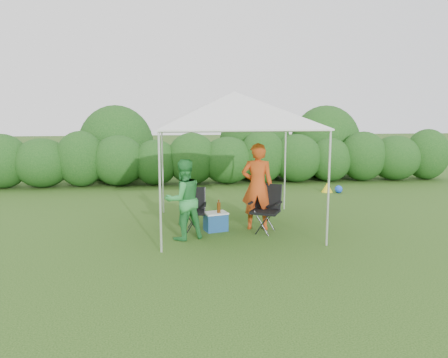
{
  "coord_description": "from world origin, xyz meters",
  "views": [
    {
      "loc": [
        -1.32,
        -8.42,
        2.46
      ],
      "look_at": [
        -0.22,
        0.4,
        1.05
      ],
      "focal_mm": 35.0,
      "sensor_mm": 36.0,
      "label": 1
    }
  ],
  "objects": [
    {
      "name": "chair_left",
      "position": [
        -0.86,
        0.42,
        0.49
      ],
      "size": [
        0.58,
        0.54,
        0.87
      ],
      "rotation": [
        0.0,
        0.0,
        -0.11
      ],
      "color": "black",
      "rests_on": "ground"
    },
    {
      "name": "man",
      "position": [
        0.46,
        0.29,
        0.9
      ],
      "size": [
        0.74,
        0.58,
        1.8
      ],
      "primitive_type": "imported",
      "rotation": [
        0.0,
        0.0,
        2.89
      ],
      "color": "#CC4617",
      "rests_on": "ground"
    },
    {
      "name": "bottle",
      "position": [
        -0.35,
        0.21,
        0.52
      ],
      "size": [
        0.07,
        0.07,
        0.27
      ],
      "primitive_type": "cylinder",
      "color": "#592D0C",
      "rests_on": "cooler"
    },
    {
      "name": "hedge",
      "position": [
        0.1,
        6.0,
        0.83
      ],
      "size": [
        17.05,
        1.53,
        1.8
      ],
      "color": "#22511A",
      "rests_on": "ground"
    },
    {
      "name": "woman",
      "position": [
        -1.08,
        -0.25,
        0.77
      ],
      "size": [
        0.92,
        0.83,
        1.55
      ],
      "primitive_type": "imported",
      "rotation": [
        0.0,
        0.0,
        3.54
      ],
      "color": "green",
      "rests_on": "ground"
    },
    {
      "name": "lawn_toy",
      "position": [
        3.46,
        4.02,
        0.14
      ],
      "size": [
        0.57,
        0.48,
        0.29
      ],
      "color": "yellow",
      "rests_on": "ground"
    },
    {
      "name": "canopy",
      "position": [
        0.0,
        0.5,
        2.46
      ],
      "size": [
        3.1,
        3.1,
        2.83
      ],
      "color": "silver",
      "rests_on": "ground"
    },
    {
      "name": "chair_right",
      "position": [
        0.61,
        0.09,
        0.55
      ],
      "size": [
        0.74,
        0.72,
        0.96
      ],
      "rotation": [
        0.0,
        0.0,
        -0.49
      ],
      "color": "black",
      "rests_on": "ground"
    },
    {
      "name": "ground",
      "position": [
        0.0,
        0.0,
        0.0
      ],
      "size": [
        70.0,
        70.0,
        0.0
      ],
      "primitive_type": "plane",
      "color": "#365A1C"
    },
    {
      "name": "cooler",
      "position": [
        -0.41,
        0.25,
        0.2
      ],
      "size": [
        0.53,
        0.45,
        0.39
      ],
      "rotation": [
        0.0,
        0.0,
        0.27
      ],
      "color": "navy",
      "rests_on": "ground"
    }
  ]
}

